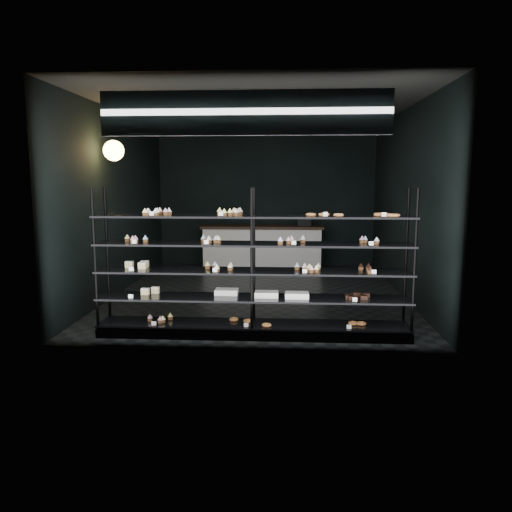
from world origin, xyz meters
name	(u,v)px	position (x,y,z in m)	size (l,w,h in m)	color
room	(259,203)	(0.00, 0.00, 1.60)	(5.01, 6.01, 3.20)	black
display_shelf	(251,288)	(0.03, -2.45, 0.63)	(4.00, 0.50, 1.91)	black
signage	(245,113)	(0.00, -2.93, 2.75)	(3.30, 0.05, 0.50)	#0C143E
pendant_lamp	(114,151)	(-2.20, -0.99, 2.45)	(0.31, 0.31, 0.89)	black
service_counter	(263,247)	(-0.05, 2.50, 0.50)	(2.73, 0.65, 1.23)	silver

